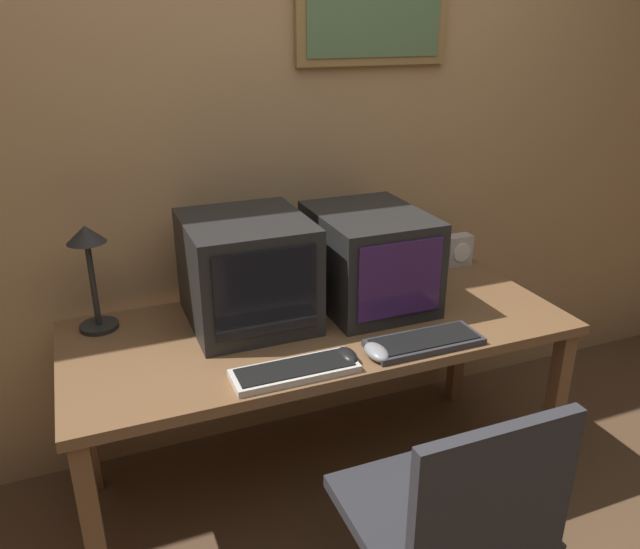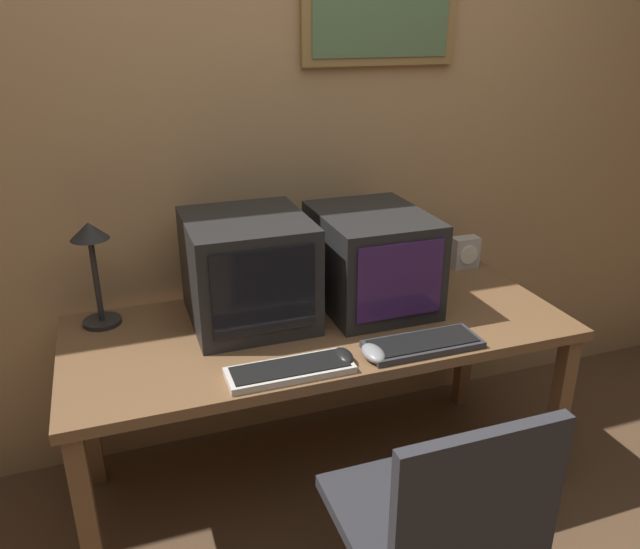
# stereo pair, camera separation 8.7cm
# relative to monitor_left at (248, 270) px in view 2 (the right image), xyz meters

# --- Properties ---
(wall_back) EXTENTS (8.00, 0.08, 2.60)m
(wall_back) POSITION_rel_monitor_left_xyz_m (0.22, 0.37, 0.41)
(wall_back) COLOR tan
(wall_back) RESTS_ON ground_plane
(desk) EXTENTS (1.74, 0.73, 0.71)m
(desk) POSITION_rel_monitor_left_xyz_m (0.22, -0.13, -0.26)
(desk) COLOR brown
(desk) RESTS_ON ground_plane
(monitor_left) EXTENTS (0.41, 0.45, 0.37)m
(monitor_left) POSITION_rel_monitor_left_xyz_m (0.00, 0.00, 0.00)
(monitor_left) COLOR black
(monitor_left) RESTS_ON desk
(monitor_right) EXTENTS (0.38, 0.48, 0.35)m
(monitor_right) POSITION_rel_monitor_left_xyz_m (0.46, -0.02, -0.01)
(monitor_right) COLOR black
(monitor_right) RESTS_ON desk
(keyboard_main) EXTENTS (0.39, 0.13, 0.03)m
(keyboard_main) POSITION_rel_monitor_left_xyz_m (0.03, -0.41, -0.17)
(keyboard_main) COLOR beige
(keyboard_main) RESTS_ON desk
(keyboard_side) EXTENTS (0.38, 0.15, 0.03)m
(keyboard_side) POSITION_rel_monitor_left_xyz_m (0.48, -0.40, -0.17)
(keyboard_side) COLOR #333338
(keyboard_side) RESTS_ON desk
(mouse_near_keyboard) EXTENTS (0.07, 0.12, 0.04)m
(mouse_near_keyboard) POSITION_rel_monitor_left_xyz_m (0.30, -0.41, -0.17)
(mouse_near_keyboard) COLOR gray
(mouse_near_keyboard) RESTS_ON desk
(mouse_far_corner) EXTENTS (0.06, 0.10, 0.04)m
(mouse_far_corner) POSITION_rel_monitor_left_xyz_m (0.20, -0.40, -0.17)
(mouse_far_corner) COLOR black
(mouse_far_corner) RESTS_ON desk
(desk_clock) EXTENTS (0.12, 0.07, 0.13)m
(desk_clock) POSITION_rel_monitor_left_xyz_m (0.99, 0.18, -0.12)
(desk_clock) COLOR #B7B2AD
(desk_clock) RESTS_ON desk
(desk_lamp) EXTENTS (0.13, 0.13, 0.37)m
(desk_lamp) POSITION_rel_monitor_left_xyz_m (-0.50, 0.13, 0.07)
(desk_lamp) COLOR black
(desk_lamp) RESTS_ON desk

